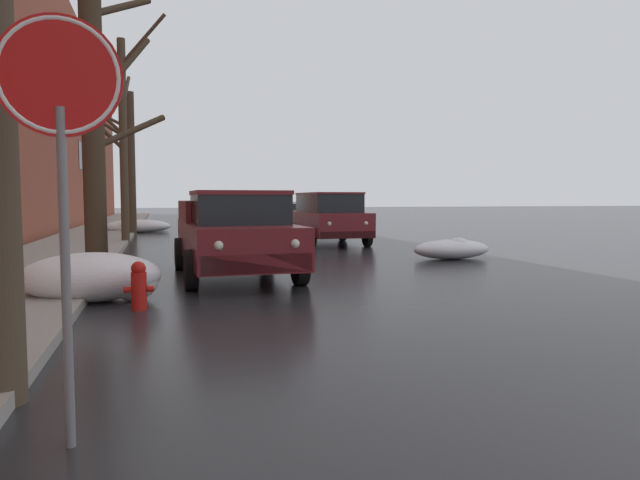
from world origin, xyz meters
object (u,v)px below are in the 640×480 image
bare_tree_far_down_block (128,159)px  stop_sign_at_corner (60,115)px  bare_tree_mid_block (124,134)px  pickup_truck_maroon_approaching_near_lane (235,234)px  fire_hydrant (139,285)px  suv_maroon_parked_kerbside_close (328,216)px  sedan_white_parked_kerbside_mid (286,216)px  bare_tree_second_along_sidewalk (95,126)px

bare_tree_far_down_block → stop_sign_at_corner: size_ratio=2.24×
bare_tree_mid_block → pickup_truck_maroon_approaching_near_lane: 10.45m
bare_tree_mid_block → fire_hydrant: size_ratio=11.02×
pickup_truck_maroon_approaching_near_lane → suv_maroon_parked_kerbside_close: size_ratio=1.15×
bare_tree_mid_block → suv_maroon_parked_kerbside_close: bare_tree_mid_block is taller
bare_tree_far_down_block → pickup_truck_maroon_approaching_near_lane: 14.99m
bare_tree_mid_block → bare_tree_far_down_block: 4.90m
suv_maroon_parked_kerbside_close → bare_tree_far_down_block: bearing=135.9°
bare_tree_far_down_block → sedan_white_parked_kerbside_mid: bare_tree_far_down_block is taller
bare_tree_far_down_block → bare_tree_mid_block: bearing=-88.6°
sedan_white_parked_kerbside_mid → bare_tree_far_down_block: bearing=-170.8°
stop_sign_at_corner → bare_tree_mid_block: bearing=92.0°
bare_tree_far_down_block → stop_sign_at_corner: bare_tree_far_down_block is taller
suv_maroon_parked_kerbside_close → pickup_truck_maroon_approaching_near_lane: bearing=-119.0°
pickup_truck_maroon_approaching_near_lane → stop_sign_at_corner: size_ratio=1.89×
bare_tree_mid_block → sedan_white_parked_kerbside_mid: bearing=40.4°
bare_tree_second_along_sidewalk → sedan_white_parked_kerbside_mid: size_ratio=1.41×
fire_hydrant → stop_sign_at_corner: size_ratio=0.26×
bare_tree_mid_block → pickup_truck_maroon_approaching_near_lane: (2.64, -9.66, -2.98)m
bare_tree_second_along_sidewalk → bare_tree_mid_block: size_ratio=0.74×
bare_tree_mid_block → fire_hydrant: 13.23m
bare_tree_second_along_sidewalk → bare_tree_mid_block: 9.59m
pickup_truck_maroon_approaching_near_lane → bare_tree_far_down_block: bearing=100.7°
bare_tree_mid_block → stop_sign_at_corner: 17.48m
pickup_truck_maroon_approaching_near_lane → stop_sign_at_corner: (-2.04, -7.72, 1.25)m
fire_hydrant → stop_sign_at_corner: 4.99m
bare_tree_far_down_block → pickup_truck_maroon_approaching_near_lane: size_ratio=1.19×
bare_tree_second_along_sidewalk → bare_tree_mid_block: bearing=90.1°
bare_tree_far_down_block → suv_maroon_parked_kerbside_close: (7.03, -6.82, -2.31)m
suv_maroon_parked_kerbside_close → stop_sign_at_corner: stop_sign_at_corner is taller
bare_tree_second_along_sidewalk → bare_tree_mid_block: (-0.02, 9.55, 0.88)m
bare_tree_second_along_sidewalk → pickup_truck_maroon_approaching_near_lane: bare_tree_second_along_sidewalk is taller
sedan_white_parked_kerbside_mid → stop_sign_at_corner: size_ratio=1.50×
suv_maroon_parked_kerbside_close → sedan_white_parked_kerbside_mid: (0.18, 7.98, -0.24)m
stop_sign_at_corner → bare_tree_far_down_block: bearing=91.8°
bare_tree_second_along_sidewalk → suv_maroon_parked_kerbside_close: size_ratio=1.28×
bare_tree_mid_block → suv_maroon_parked_kerbside_close: bearing=-15.7°
fire_hydrant → bare_tree_far_down_block: bearing=93.2°
stop_sign_at_corner → suv_maroon_parked_kerbside_close: bearing=67.7°
bare_tree_far_down_block → pickup_truck_maroon_approaching_near_lane: bare_tree_far_down_block is taller
bare_tree_mid_block → sedan_white_parked_kerbside_mid: bare_tree_mid_block is taller
fire_hydrant → stop_sign_at_corner: (-0.27, -4.66, 1.77)m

